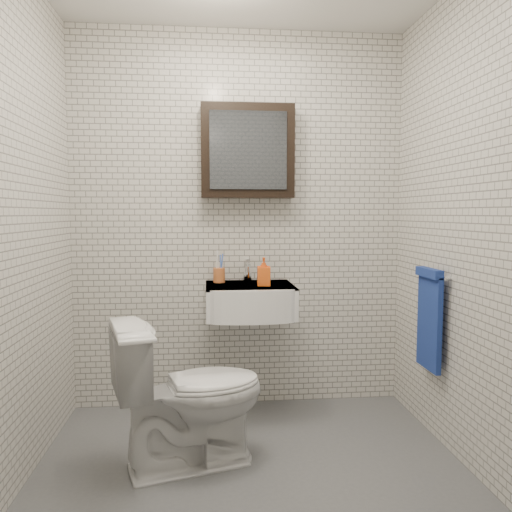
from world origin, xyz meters
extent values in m
cube|color=#54575C|center=(0.00, 0.00, 0.01)|extent=(2.20, 2.00, 0.01)
cube|color=silver|center=(0.00, 1.00, 1.25)|extent=(2.20, 0.02, 2.50)
cube|color=silver|center=(0.00, -1.00, 1.25)|extent=(2.20, 0.02, 2.50)
cube|color=silver|center=(-1.10, 0.00, 1.25)|extent=(0.02, 2.00, 2.50)
cube|color=silver|center=(1.10, 0.00, 1.25)|extent=(0.02, 2.00, 2.50)
cube|color=white|center=(0.05, 0.78, 0.75)|extent=(0.55, 0.45, 0.20)
cylinder|color=silver|center=(0.05, 0.80, 0.84)|extent=(0.31, 0.31, 0.02)
cylinder|color=silver|center=(0.05, 0.80, 0.85)|extent=(0.04, 0.04, 0.01)
cube|color=white|center=(0.05, 0.78, 0.84)|extent=(0.55, 0.45, 0.01)
cylinder|color=silver|center=(0.05, 0.94, 0.88)|extent=(0.06, 0.06, 0.06)
cylinder|color=silver|center=(0.05, 0.94, 0.94)|extent=(0.03, 0.03, 0.08)
cylinder|color=silver|center=(0.05, 0.88, 0.97)|extent=(0.02, 0.12, 0.02)
cube|color=silver|center=(0.05, 0.97, 0.99)|extent=(0.02, 0.09, 0.01)
cube|color=black|center=(0.05, 0.93, 1.70)|extent=(0.60, 0.14, 0.60)
cube|color=#3F444C|center=(0.05, 0.85, 1.70)|extent=(0.49, 0.01, 0.49)
cylinder|color=silver|center=(1.06, 0.35, 0.95)|extent=(0.02, 0.30, 0.02)
cylinder|color=silver|center=(1.08, 0.48, 0.95)|extent=(0.04, 0.02, 0.02)
cylinder|color=silver|center=(1.08, 0.22, 0.95)|extent=(0.04, 0.02, 0.02)
cube|color=#2328A1|center=(1.05, 0.35, 0.68)|extent=(0.03, 0.26, 0.54)
cube|color=#2328A1|center=(1.04, 0.35, 0.96)|extent=(0.05, 0.26, 0.05)
cylinder|color=#CB6832|center=(-0.14, 0.90, 0.90)|extent=(0.10, 0.10, 0.10)
cylinder|color=white|center=(-0.15, 0.89, 0.96)|extent=(0.02, 0.03, 0.18)
cylinder|color=#4671E0|center=(-0.13, 0.89, 0.95)|extent=(0.01, 0.02, 0.16)
cylinder|color=white|center=(-0.14, 0.91, 0.96)|extent=(0.02, 0.03, 0.19)
cylinder|color=#4671E0|center=(-0.12, 0.91, 0.95)|extent=(0.02, 0.04, 0.17)
imported|color=orange|center=(0.13, 0.72, 0.94)|extent=(0.08, 0.09, 0.18)
imported|color=white|center=(-0.31, 0.16, 0.39)|extent=(0.84, 0.62, 0.77)
camera|label=1|loc=(-0.21, -2.34, 1.30)|focal=35.00mm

